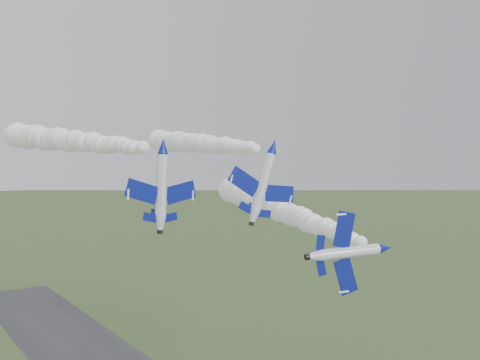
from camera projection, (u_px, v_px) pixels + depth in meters
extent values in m
cylinder|color=white|center=(385.00, 248.00, 68.63)|extent=(3.51, 8.28, 1.52)
cone|color=navy|center=(410.00, 254.00, 63.79)|extent=(2.00, 2.45, 1.52)
cone|color=white|center=(363.00, 243.00, 73.28)|extent=(1.91, 2.07, 1.52)
cylinder|color=black|center=(359.00, 242.00, 74.19)|extent=(0.89, 0.76, 0.77)
ellipsoid|color=black|center=(398.00, 250.00, 66.84)|extent=(1.68, 2.96, 1.01)
cube|color=navy|center=(379.00, 225.00, 69.18)|extent=(0.91, 2.34, 4.47)
cube|color=navy|center=(381.00, 270.00, 69.43)|extent=(0.91, 2.34, 4.47)
cube|color=navy|center=(366.00, 232.00, 72.39)|extent=(0.44, 1.08, 1.94)
cube|color=navy|center=(367.00, 255.00, 72.52)|extent=(0.44, 1.08, 1.94)
cube|color=navy|center=(376.00, 243.00, 72.67)|extent=(2.46, 2.04, 0.21)
cylinder|color=white|center=(163.00, 146.00, 71.67)|extent=(2.31, 8.54, 1.58)
cone|color=navy|center=(185.00, 145.00, 67.56)|extent=(1.77, 2.34, 1.58)
cone|color=white|center=(144.00, 147.00, 75.62)|extent=(1.73, 1.94, 1.58)
cylinder|color=black|center=(141.00, 148.00, 76.40)|extent=(0.85, 0.67, 0.80)
ellipsoid|color=black|center=(172.00, 142.00, 70.00)|extent=(1.30, 2.97, 1.05)
cube|color=navy|center=(140.00, 146.00, 70.37)|extent=(4.81, 2.81, 0.36)
cube|color=navy|center=(179.00, 149.00, 74.21)|extent=(4.81, 2.81, 0.36)
cube|color=navy|center=(137.00, 146.00, 73.90)|extent=(2.10, 1.28, 0.20)
cube|color=navy|center=(157.00, 148.00, 75.95)|extent=(2.10, 1.28, 0.20)
cube|color=navy|center=(149.00, 138.00, 74.74)|extent=(0.37, 1.62, 2.21)
cylinder|color=white|center=(273.00, 147.00, 84.18)|extent=(3.44, 9.43, 2.07)
cone|color=navy|center=(292.00, 146.00, 78.94)|extent=(2.42, 2.70, 2.07)
cone|color=white|center=(257.00, 148.00, 89.23)|extent=(2.35, 2.27, 2.07)
cylinder|color=black|center=(254.00, 148.00, 90.22)|extent=(1.14, 0.81, 1.05)
ellipsoid|color=black|center=(282.00, 143.00, 82.12)|extent=(1.84, 3.34, 1.38)
cube|color=navy|center=(253.00, 141.00, 83.57)|extent=(5.20, 3.34, 1.70)
cube|color=navy|center=(287.00, 155.00, 86.35)|extent=(5.20, 3.34, 1.70)
cube|color=navy|center=(251.00, 145.00, 87.60)|extent=(2.28, 1.51, 0.78)
cube|color=navy|center=(268.00, 151.00, 89.08)|extent=(2.28, 1.51, 0.78)
cube|color=navy|center=(263.00, 140.00, 88.25)|extent=(1.12, 1.87, 2.34)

